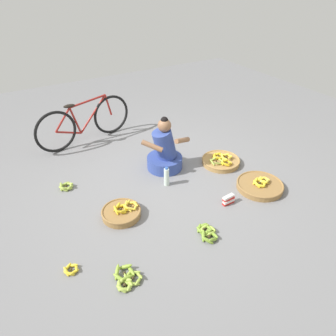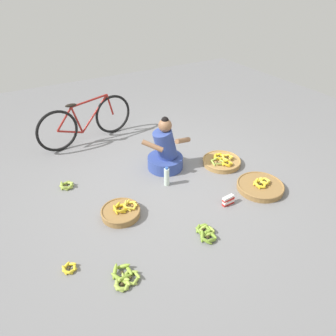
# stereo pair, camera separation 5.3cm
# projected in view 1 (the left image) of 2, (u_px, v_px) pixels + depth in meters

# --- Properties ---
(ground_plane) EXTENTS (10.00, 10.00, 0.00)m
(ground_plane) POSITION_uv_depth(u_px,v_px,m) (161.00, 182.00, 4.34)
(ground_plane) COLOR slate
(vendor_woman_front) EXTENTS (0.73, 0.52, 0.82)m
(vendor_woman_front) POSITION_uv_depth(u_px,v_px,m) (165.00, 152.00, 4.51)
(vendor_woman_front) COLOR #334793
(vendor_woman_front) RESTS_ON ground
(bicycle_leaning) EXTENTS (1.68, 0.35, 0.73)m
(bicycle_leaning) POSITION_uv_depth(u_px,v_px,m) (85.00, 122.00, 5.14)
(bicycle_leaning) COLOR black
(bicycle_leaning) RESTS_ON ground
(banana_basket_front_center) EXTENTS (0.57, 0.57, 0.15)m
(banana_basket_front_center) POSITION_uv_depth(u_px,v_px,m) (221.00, 161.00, 4.71)
(banana_basket_front_center) COLOR #A87F47
(banana_basket_front_center) RESTS_ON ground
(banana_basket_front_right) EXTENTS (0.48, 0.48, 0.16)m
(banana_basket_front_right) POSITION_uv_depth(u_px,v_px,m) (122.00, 212.00, 3.73)
(banana_basket_front_right) COLOR olive
(banana_basket_front_right) RESTS_ON ground
(banana_basket_mid_right) EXTENTS (0.62, 0.62, 0.15)m
(banana_basket_mid_right) POSITION_uv_depth(u_px,v_px,m) (260.00, 185.00, 4.19)
(banana_basket_mid_right) COLOR olive
(banana_basket_mid_right) RESTS_ON ground
(loose_bananas_near_vendor) EXTENTS (0.30, 0.33, 0.10)m
(loose_bananas_near_vendor) POSITION_uv_depth(u_px,v_px,m) (127.00, 279.00, 2.97)
(loose_bananas_near_vendor) COLOR #8CAD38
(loose_bananas_near_vendor) RESTS_ON ground
(loose_bananas_back_left) EXTENTS (0.24, 0.34, 0.10)m
(loose_bananas_back_left) POSITION_uv_depth(u_px,v_px,m) (207.00, 232.00, 3.48)
(loose_bananas_back_left) COLOR olive
(loose_bananas_back_left) RESTS_ON ground
(loose_bananas_front_left) EXTENTS (0.17, 0.17, 0.07)m
(loose_bananas_front_left) POSITION_uv_depth(u_px,v_px,m) (71.00, 270.00, 3.07)
(loose_bananas_front_left) COLOR yellow
(loose_bananas_front_left) RESTS_ON ground
(loose_bananas_back_right) EXTENTS (0.22, 0.22, 0.09)m
(loose_bananas_back_right) POSITION_uv_depth(u_px,v_px,m) (67.00, 186.00, 4.20)
(loose_bananas_back_right) COLOR #9EB747
(loose_bananas_back_right) RESTS_ON ground
(water_bottle) EXTENTS (0.07, 0.07, 0.28)m
(water_bottle) POSITION_uv_depth(u_px,v_px,m) (167.00, 177.00, 4.22)
(water_bottle) COLOR silver
(water_bottle) RESTS_ON ground
(packet_carton_stack) EXTENTS (0.17, 0.07, 0.12)m
(packet_carton_stack) POSITION_uv_depth(u_px,v_px,m) (228.00, 200.00, 3.92)
(packet_carton_stack) COLOR red
(packet_carton_stack) RESTS_ON ground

